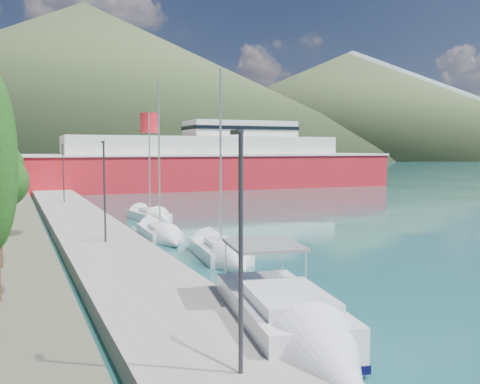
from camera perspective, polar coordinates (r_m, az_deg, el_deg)
name	(u,v)px	position (r m, az deg, el deg)	size (l,w,h in m)	color
ground	(72,174)	(139.66, -17.49, 1.79)	(1400.00, 1400.00, 0.00)	#1E585A
quay	(80,222)	(45.49, -16.65, -3.14)	(5.00, 88.00, 0.80)	gray
hills_far	(146,89)	(659.40, -9.97, 10.74)	(1480.00, 900.00, 180.00)	slate
hills_near	(171,91)	(409.30, -7.41, 10.59)	(1010.00, 520.00, 115.00)	#3D4D2C
tree_row	(2,155)	(52.58, -24.01, 3.60)	(4.02, 63.76, 11.56)	#47301E
lamp_posts	(99,186)	(34.81, -14.78, 0.67)	(0.15, 47.47, 6.06)	#2D2D33
motor_cruiser	(297,338)	(17.00, 6.10, -15.26)	(4.66, 10.52, 3.75)	black
sailboat_near	(228,258)	(29.94, -1.27, -7.07)	(3.43, 8.54, 11.93)	silver
sailboat_mid	(165,237)	(37.54, -7.97, -4.77)	(2.46, 8.36, 11.93)	silver
sailboat_far	(156,218)	(47.57, -8.93, -2.78)	(3.23, 7.53, 10.72)	silver
ferry	(205,165)	(87.01, -3.80, 2.93)	(63.49, 14.65, 12.56)	red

